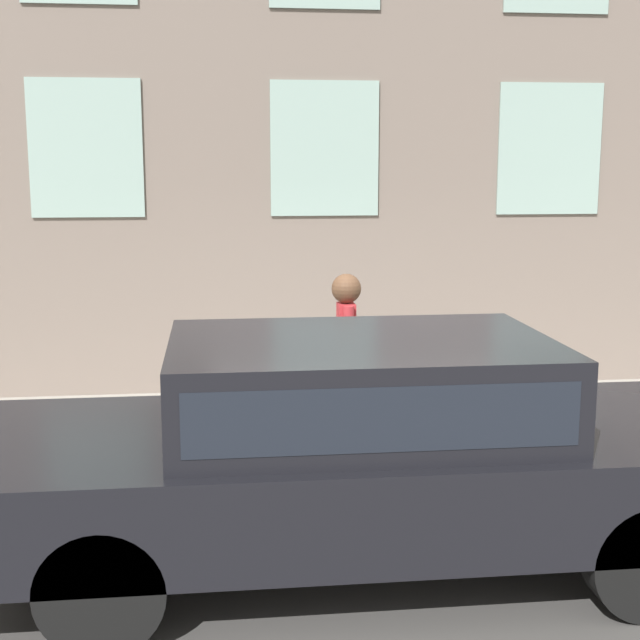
{
  "coord_description": "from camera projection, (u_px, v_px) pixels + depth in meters",
  "views": [
    {
      "loc": [
        -6.64,
        1.19,
        2.69
      ],
      "look_at": [
        0.57,
        0.34,
        1.39
      ],
      "focal_mm": 50.0,
      "sensor_mm": 36.0,
      "label": 1
    }
  ],
  "objects": [
    {
      "name": "ground_plane",
      "position": [
        371.0,
        504.0,
        7.1
      ],
      "size": [
        80.0,
        80.0,
        0.0
      ],
      "primitive_type": "plane",
      "color": "#514F4C"
    },
    {
      "name": "sidewalk",
      "position": [
        343.0,
        436.0,
        8.57
      ],
      "size": [
        3.05,
        60.0,
        0.17
      ],
      "color": "#B2ADA3",
      "rests_on": "ground_plane"
    },
    {
      "name": "building_facade",
      "position": [
        323.0,
        38.0,
        9.53
      ],
      "size": [
        0.33,
        40.0,
        8.0
      ],
      "color": "gray",
      "rests_on": "ground_plane"
    },
    {
      "name": "fire_hydrant",
      "position": [
        293.0,
        419.0,
        7.28
      ],
      "size": [
        0.33,
        0.45,
        0.87
      ],
      "color": "#2D7260",
      "rests_on": "sidewalk"
    },
    {
      "name": "person",
      "position": [
        346.0,
        347.0,
        7.64
      ],
      "size": [
        0.38,
        0.25,
        1.59
      ],
      "rotation": [
        0.0,
        0.0,
        1.09
      ],
      "color": "#998466",
      "rests_on": "sidewalk"
    },
    {
      "name": "parked_car_charcoal_near",
      "position": [
        360.0,
        442.0,
        5.83
      ],
      "size": [
        1.91,
        5.1,
        1.57
      ],
      "color": "black",
      "rests_on": "ground_plane"
    }
  ]
}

